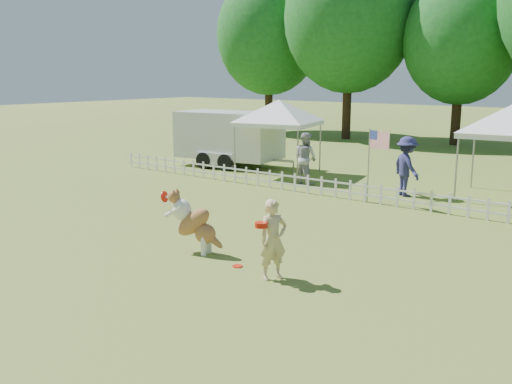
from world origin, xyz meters
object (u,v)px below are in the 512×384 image
handler (273,240)px  spectator_a (305,158)px  canopy_tent_left (279,138)px  flag_pole (368,166)px  spectator_b (407,166)px  cargo_trailer (229,139)px  frisbee_on_turf (237,266)px  dog (194,222)px  canopy_tent_right (509,153)px

handler → spectator_a: 9.41m
canopy_tent_left → flag_pole: 5.26m
spectator_b → cargo_trailer: bearing=28.5°
canopy_tent_left → handler: bearing=-68.0°
frisbee_on_turf → cargo_trailer: size_ratio=0.04×
handler → spectator_b: (-1.10, 8.42, 0.18)m
frisbee_on_turf → cargo_trailer: cargo_trailer is taller
handler → spectator_a: spectator_a is taller
handler → spectator_a: size_ratio=0.84×
frisbee_on_turf → spectator_a: bearing=114.6°
canopy_tent_left → spectator_b: canopy_tent_left is taller
dog → canopy_tent_right: (3.70, 9.67, 0.74)m
spectator_a → dog: bearing=120.2°
dog → spectator_a: bearing=93.1°
dog → canopy_tent_left: canopy_tent_left is taller
canopy_tent_left → spectator_b: bearing=-20.2°
canopy_tent_left → flag_pole: size_ratio=1.26×
handler → spectator_a: bearing=54.2°
frisbee_on_turf → canopy_tent_right: 10.20m
dog → canopy_tent_right: bearing=55.3°
frisbee_on_turf → canopy_tent_left: bearing=121.4°
dog → spectator_a: 8.30m
flag_pole → dog: bearing=-75.7°
canopy_tent_right → spectator_a: 6.38m
frisbee_on_turf → spectator_a: 8.93m
canopy_tent_right → flag_pole: (-3.09, -3.02, -0.31)m
canopy_tent_left → canopy_tent_right: bearing=-7.1°
frisbee_on_turf → canopy_tent_right: bearing=76.2°
handler → canopy_tent_left: canopy_tent_left is taller
handler → flag_pole: 7.10m
canopy_tent_right → spectator_b: bearing=-156.6°
handler → flag_pole: (-1.63, 6.90, 0.34)m
dog → cargo_trailer: cargo_trailer is taller
dog → spectator_b: 8.26m
handler → dog: size_ratio=1.14×
handler → canopy_tent_right: 10.05m
canopy_tent_left → cargo_trailer: size_ratio=0.53×
cargo_trailer → frisbee_on_turf: bearing=-56.3°
frisbee_on_turf → canopy_tent_right: size_ratio=0.07×
cargo_trailer → spectator_b: cargo_trailer is taller
flag_pole → spectator_a: bearing=176.5°
canopy_tent_right → flag_pole: canopy_tent_right is taller
canopy_tent_left → spectator_b: (5.31, -0.64, -0.44)m
canopy_tent_left → spectator_a: size_ratio=1.54×
dog → spectator_b: bearing=68.3°
spectator_a → spectator_b: size_ratio=0.96×
flag_pole → spectator_b: (0.53, 1.52, -0.16)m
spectator_a → canopy_tent_left: bearing=-13.2°
dog → cargo_trailer: size_ratio=0.26×
handler → flag_pole: bearing=37.9°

